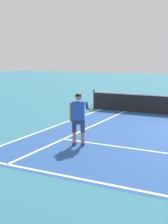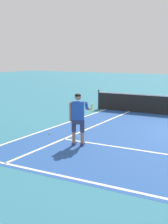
{
  "view_description": "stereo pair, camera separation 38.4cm",
  "coord_description": "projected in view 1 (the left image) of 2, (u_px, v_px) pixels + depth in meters",
  "views": [
    {
      "loc": [
        1.39,
        -12.16,
        2.87
      ],
      "look_at": [
        -3.27,
        -3.05,
        1.05
      ],
      "focal_mm": 50.09,
      "sensor_mm": 36.0,
      "label": 1
    },
    {
      "loc": [
        1.73,
        -11.98,
        2.87
      ],
      "look_at": [
        -3.27,
        -3.05,
        1.05
      ],
      "focal_mm": 50.09,
      "sensor_mm": 36.0,
      "label": 2
    }
  ],
  "objects": [
    {
      "name": "tennis_ball_near_feet",
      "position": [
        48.0,
        134.0,
        11.64
      ],
      "size": [
        0.07,
        0.07,
        0.07
      ],
      "primitive_type": "sphere",
      "color": "#CCE02D",
      "rests_on": "ground"
    },
    {
      "name": "tennis_player",
      "position": [
        79.0,
        116.0,
        10.08
      ],
      "size": [
        0.58,
        1.22,
        1.71
      ],
      "color": "navy",
      "rests_on": "ground"
    },
    {
      "name": "line_baseline",
      "position": [
        159.0,
        195.0,
        6.57
      ],
      "size": [
        10.98,
        0.1,
        0.01
      ],
      "primitive_type": "cube",
      "color": "white",
      "rests_on": "ground"
    },
    {
      "name": "line_singles_left",
      "position": [
        85.0,
        129.0,
        12.52
      ],
      "size": [
        0.1,
        9.35,
        0.01
      ],
      "primitive_type": "cube",
      "color": "white",
      "rests_on": "ground"
    },
    {
      "name": "line_doubles_left",
      "position": [
        56.0,
        126.0,
        13.13
      ],
      "size": [
        0.1,
        9.35,
        0.01
      ],
      "primitive_type": "cube",
      "color": "white",
      "rests_on": "ground"
    }
  ]
}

